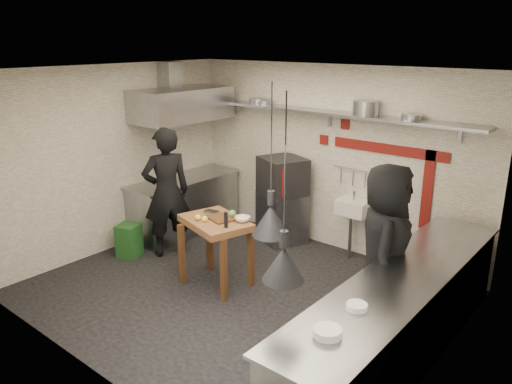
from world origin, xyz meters
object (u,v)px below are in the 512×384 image
Objects in this scene: chef_left at (167,193)px; chef_right at (385,248)px; combi_oven at (283,176)px; prep_table at (216,252)px; green_bin at (129,240)px; oven_stand at (282,217)px.

chef_left reaches higher than chef_right.
chef_right is at bearing -4.92° from combi_oven.
prep_table is at bearing 79.97° from chef_right.
green_bin is 0.26× the size of chef_right.
prep_table is at bearing -59.38° from combi_oven.
oven_stand is 1.60× the size of green_bin.
chef_right is at bearing 29.18° from prep_table.
green_bin is 0.54× the size of prep_table.
chef_left is at bearing -101.11° from combi_oven.
green_bin is 0.26× the size of chef_left.
chef_left is (-1.02, -1.49, -0.12)m from combi_oven.
chef_left is 3.37m from chef_right.
chef_right is (2.35, -1.27, 0.55)m from oven_stand.
chef_left reaches higher than green_bin.
chef_left reaches higher than prep_table.
combi_oven is 1.81m from chef_left.
green_bin is 3.87m from chef_right.
prep_table is 1.37m from chef_left.
combi_oven is 2.54m from green_bin.
combi_oven is at bearing 38.68° from chef_right.
prep_table is at bearing 6.70° from green_bin.
green_bin is at bearing -16.06° from chef_left.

